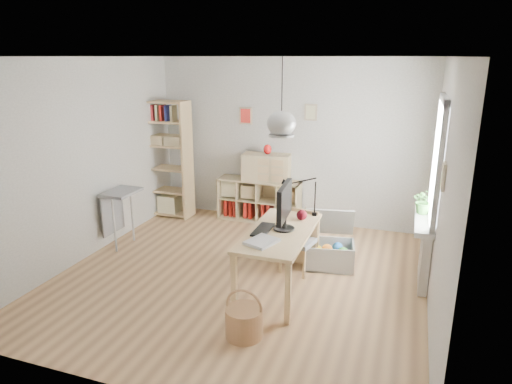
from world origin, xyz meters
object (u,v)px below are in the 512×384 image
(desk, at_px, (280,238))
(tall_bookshelf, at_px, (167,154))
(storage_chest, at_px, (329,248))
(drawer_chest, at_px, (266,167))
(monitor, at_px, (284,205))
(chair, at_px, (300,237))
(cube_shelf, at_px, (259,203))

(desk, bearing_deg, tall_bookshelf, 142.99)
(tall_bookshelf, xyz_separation_m, storage_chest, (3.03, -1.08, -0.86))
(drawer_chest, bearing_deg, tall_bookshelf, -178.23)
(drawer_chest, bearing_deg, monitor, -73.14)
(tall_bookshelf, xyz_separation_m, drawer_chest, (1.71, 0.24, -0.15))
(desk, xyz_separation_m, monitor, (0.03, 0.06, 0.40))
(desk, distance_m, chair, 0.64)
(chair, distance_m, monitor, 0.81)
(tall_bookshelf, bearing_deg, storage_chest, -19.59)
(cube_shelf, bearing_deg, tall_bookshelf, -169.81)
(cube_shelf, relative_size, drawer_chest, 1.80)
(cube_shelf, distance_m, chair, 2.00)
(desk, relative_size, drawer_chest, 1.93)
(chair, bearing_deg, storage_chest, 50.95)
(cube_shelf, height_order, chair, chair)
(chair, relative_size, storage_chest, 0.94)
(tall_bookshelf, height_order, storage_chest, tall_bookshelf)
(tall_bookshelf, distance_m, drawer_chest, 1.73)
(storage_chest, bearing_deg, chair, -150.78)
(cube_shelf, height_order, tall_bookshelf, tall_bookshelf)
(storage_chest, xyz_separation_m, monitor, (-0.41, -0.81, 0.83))
(monitor, bearing_deg, tall_bookshelf, 139.63)
(chair, distance_m, storage_chest, 0.49)
(monitor, bearing_deg, cube_shelf, 111.39)
(tall_bookshelf, relative_size, storage_chest, 2.37)
(storage_chest, bearing_deg, monitor, -126.80)
(cube_shelf, xyz_separation_m, monitor, (1.06, -2.18, 0.76))
(cube_shelf, height_order, storage_chest, cube_shelf)
(chair, xyz_separation_m, monitor, (-0.07, -0.54, 0.60))
(tall_bookshelf, bearing_deg, chair, -26.75)
(desk, height_order, tall_bookshelf, tall_bookshelf)
(cube_shelf, distance_m, monitor, 2.53)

